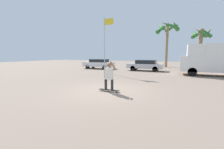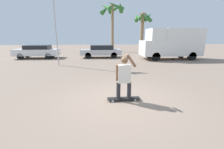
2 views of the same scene
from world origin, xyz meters
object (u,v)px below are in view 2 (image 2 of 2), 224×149
person_skateboarder (124,75)px  palm_tree_near_van (143,21)px  palm_tree_center_background (113,11)px  flagpole (56,19)px  camper_van (172,43)px  parked_car_white (37,51)px  skateboard (124,98)px  parked_car_silver (101,51)px

person_skateboarder → palm_tree_near_van: (6.12, 18.54, 3.57)m
palm_tree_center_background → flagpole: bearing=-115.9°
camper_van → palm_tree_near_van: 9.48m
flagpole → parked_car_white: bearing=126.8°
skateboard → flagpole: 8.84m
camper_van → parked_car_silver: camper_van is taller
parked_car_silver → parked_car_white: bearing=179.1°
skateboard → palm_tree_near_van: palm_tree_near_van is taller
person_skateboarder → parked_car_silver: size_ratio=0.36×
skateboard → palm_tree_near_van: size_ratio=0.20×
person_skateboarder → parked_car_white: 13.60m
skateboard → person_skateboarder: size_ratio=0.75×
palm_tree_near_van → person_skateboarder: bearing=-108.3°
skateboard → parked_car_white: (-7.08, 11.61, 0.65)m
skateboard → person_skateboarder: bearing=180.0°
skateboard → palm_tree_near_van: (6.12, 18.54, 4.40)m
person_skateboarder → palm_tree_center_background: palm_tree_center_background is taller
parked_car_silver → palm_tree_near_van: palm_tree_near_van is taller
parked_car_white → flagpole: (3.28, -4.38, 2.73)m
parked_car_silver → palm_tree_near_van: (6.56, 7.03, 3.77)m
skateboard → palm_tree_center_background: bearing=85.3°
person_skateboarder → palm_tree_center_background: size_ratio=0.22×
parked_car_silver → parked_car_white: size_ratio=0.99×
skateboard → camper_van: size_ratio=0.20×
parked_car_silver → palm_tree_center_background: bearing=73.8°
skateboard → palm_tree_near_van: 20.02m
person_skateboarder → parked_car_silver: person_skateboarder is taller
skateboard → flagpole: (-3.81, 7.23, 3.39)m
skateboard → flagpole: flagpole is taller
camper_van → palm_tree_center_background: palm_tree_center_background is taller
parked_car_silver → palm_tree_center_background: 8.61m
flagpole → palm_tree_center_background: bearing=64.1°
skateboard → flagpole: bearing=117.8°
parked_car_silver → palm_tree_near_van: size_ratio=0.74×
parked_car_white → flagpole: bearing=-53.2°
person_skateboarder → palm_tree_near_van: palm_tree_near_van is taller
person_skateboarder → palm_tree_near_van: 19.85m
skateboard → flagpole: size_ratio=0.19×
palm_tree_center_background → person_skateboarder: bearing=-94.7°
parked_car_silver → palm_tree_near_van: 10.33m
palm_tree_near_van → flagpole: (-9.93, -11.31, -1.02)m
palm_tree_center_background → flagpole: (-5.31, -10.94, -2.35)m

